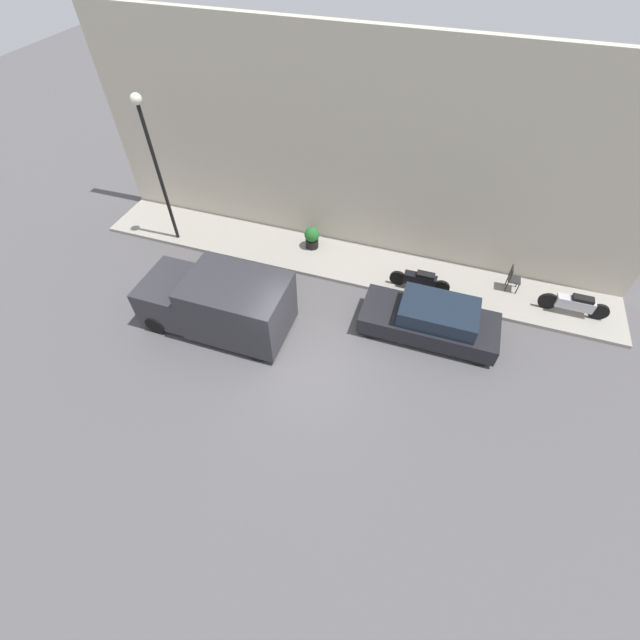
{
  "coord_description": "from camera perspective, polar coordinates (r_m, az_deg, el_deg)",
  "views": [
    {
      "loc": [
        -6.91,
        -2.94,
        10.22
      ],
      "look_at": [
        1.27,
        -0.2,
        0.6
      ],
      "focal_mm": 24.0,
      "sensor_mm": 36.0,
      "label": 1
    }
  ],
  "objects": [
    {
      "name": "ground_plane",
      "position": [
        12.68,
        -2.7,
        -5.66
      ],
      "size": [
        60.0,
        60.0,
        0.0
      ],
      "primitive_type": "plane",
      "color": "#514F51"
    },
    {
      "name": "sidewalk",
      "position": [
        15.73,
        3.34,
        7.8
      ],
      "size": [
        2.21,
        18.66,
        0.12
      ],
      "color": "gray",
      "rests_on": "ground_plane"
    },
    {
      "name": "building_facade",
      "position": [
        14.81,
        5.42,
        21.22
      ],
      "size": [
        0.3,
        18.66,
        7.13
      ],
      "color": "beige",
      "rests_on": "ground_plane"
    },
    {
      "name": "parked_car",
      "position": [
        13.35,
        14.61,
        0.01
      ],
      "size": [
        1.66,
        4.11,
        1.26
      ],
      "color": "black",
      "rests_on": "ground_plane"
    },
    {
      "name": "delivery_van",
      "position": [
        13.24,
        -13.46,
        2.3
      ],
      "size": [
        2.05,
        4.53,
        1.98
      ],
      "color": "#2D2D33",
      "rests_on": "ground_plane"
    },
    {
      "name": "scooter_silver",
      "position": [
        15.69,
        30.86,
        1.85
      ],
      "size": [
        0.3,
        2.09,
        0.74
      ],
      "color": "#B7B7BF",
      "rests_on": "sidewalk"
    },
    {
      "name": "motorcycle_black",
      "position": [
        14.67,
        13.23,
        5.21
      ],
      "size": [
        0.3,
        2.01,
        0.72
      ],
      "color": "black",
      "rests_on": "sidewalk"
    },
    {
      "name": "streetlamp",
      "position": [
        15.9,
        -21.48,
        20.2
      ],
      "size": [
        0.35,
        0.35,
        5.22
      ],
      "color": "black",
      "rests_on": "sidewalk"
    },
    {
      "name": "potted_plant",
      "position": [
        16.01,
        -1.09,
        10.97
      ],
      "size": [
        0.55,
        0.55,
        0.83
      ],
      "color": "black",
      "rests_on": "sidewalk"
    },
    {
      "name": "cafe_chair",
      "position": [
        15.6,
        24.3,
        5.2
      ],
      "size": [
        0.4,
        0.4,
        0.89
      ],
      "color": "#262626",
      "rests_on": "sidewalk"
    }
  ]
}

